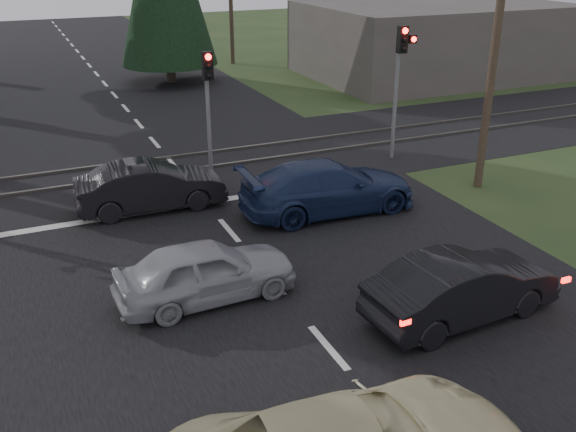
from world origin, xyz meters
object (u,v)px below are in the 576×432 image
traffic_signal_center (208,92)px  utility_pole_near (496,37)px  dark_hatchback (462,288)px  dark_car_far (151,186)px  blue_sedan (328,187)px  traffic_signal_right (401,67)px  silver_car (206,271)px

traffic_signal_center → utility_pole_near: (7.50, -4.68, 1.92)m
dark_hatchback → dark_car_far: 9.68m
utility_pole_near → dark_car_far: size_ratio=2.09×
dark_hatchback → utility_pole_near: bearing=-46.0°
traffic_signal_center → blue_sedan: traffic_signal_center is taller
dark_car_far → blue_sedan: bearing=-113.6°
blue_sedan → traffic_signal_center: bearing=26.8°
traffic_signal_center → dark_car_far: (-2.58, -2.28, -2.10)m
traffic_signal_center → dark_hatchback: (2.05, -10.79, -2.10)m
traffic_signal_right → traffic_signal_center: traffic_signal_right is taller
traffic_signal_center → dark_hatchback: traffic_signal_center is taller
dark_car_far → traffic_signal_center: bearing=-46.3°
dark_hatchback → silver_car: 5.50m
dark_hatchback → blue_sedan: bearing=-4.8°
traffic_signal_center → utility_pole_near: utility_pole_near is taller
dark_hatchback → silver_car: (-4.67, 2.89, -0.02)m
utility_pole_near → silver_car: size_ratio=2.25×
dark_car_far → dark_hatchback: bearing=-149.3°
utility_pole_near → dark_hatchback: bearing=-131.7°
utility_pole_near → silver_car: utility_pole_near is taller
traffic_signal_right → traffic_signal_center: 6.68m
silver_car → blue_sedan: size_ratio=0.77×
dark_car_far → silver_car: bearing=-178.3°
traffic_signal_center → dark_car_far: 4.03m
traffic_signal_right → utility_pole_near: size_ratio=0.52×
dark_hatchback → dark_car_far: (-4.63, 8.50, 0.00)m
utility_pole_near → traffic_signal_center: bearing=148.0°
utility_pole_near → blue_sedan: (-5.39, 0.13, -3.97)m
traffic_signal_right → dark_car_far: size_ratio=1.09×
utility_pole_near → silver_car: (-10.12, -3.22, -4.04)m
silver_car → dark_car_far: 5.61m
utility_pole_near → silver_car: 11.36m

